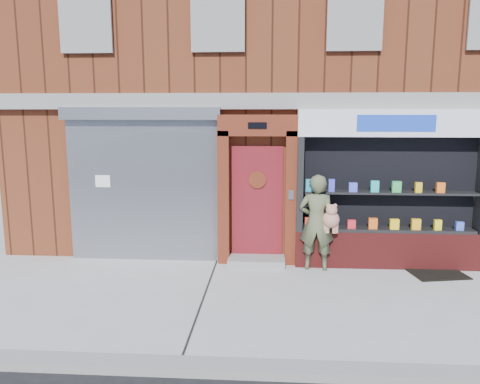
{
  "coord_description": "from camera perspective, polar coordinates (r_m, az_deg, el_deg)",
  "views": [
    {
      "loc": [
        -0.5,
        -7.05,
        2.96
      ],
      "look_at": [
        -1.03,
        1.0,
        1.57
      ],
      "focal_mm": 35.0,
      "sensor_mm": 36.0,
      "label": 1
    }
  ],
  "objects": [
    {
      "name": "pharmacy_bay",
      "position": [
        9.28,
        17.69,
        -0.51
      ],
      "size": [
        3.5,
        0.41,
        3.0
      ],
      "color": "maroon",
      "rests_on": "ground"
    },
    {
      "name": "ground",
      "position": [
        7.66,
        7.38,
        -13.01
      ],
      "size": [
        80.0,
        80.0,
        0.0
      ],
      "primitive_type": "plane",
      "color": "#9E9E99",
      "rests_on": "ground"
    },
    {
      "name": "shutter_bay",
      "position": [
        9.4,
        -11.72,
        2.02
      ],
      "size": [
        3.1,
        0.3,
        3.04
      ],
      "color": "gray",
      "rests_on": "ground"
    },
    {
      "name": "red_door_bay",
      "position": [
        9.04,
        2.11,
        0.23
      ],
      "size": [
        1.52,
        0.58,
        2.9
      ],
      "color": "#5D1F10",
      "rests_on": "ground"
    },
    {
      "name": "woman",
      "position": [
        8.88,
        9.42,
        -3.64
      ],
      "size": [
        0.76,
        0.49,
        1.82
      ],
      "color": "#51583A",
      "rests_on": "ground"
    },
    {
      "name": "building",
      "position": [
        13.09,
        6.12,
        14.31
      ],
      "size": [
        12.0,
        8.16,
        8.0
      ],
      "color": "#602815",
      "rests_on": "ground"
    },
    {
      "name": "curb",
      "position": [
        5.71,
        8.81,
        -20.81
      ],
      "size": [
        60.0,
        0.3,
        0.12
      ],
      "primitive_type": "cube",
      "color": "gray",
      "rests_on": "ground"
    },
    {
      "name": "doormat",
      "position": [
        9.44,
        22.98,
        -9.19
      ],
      "size": [
        1.07,
        0.84,
        0.02
      ],
      "primitive_type": "cube",
      "rotation": [
        0.0,
        0.0,
        0.19
      ],
      "color": "black",
      "rests_on": "ground"
    }
  ]
}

